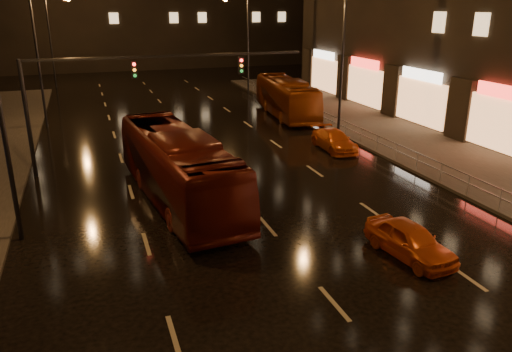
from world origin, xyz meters
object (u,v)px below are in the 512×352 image
at_px(bus_red, 178,167).
at_px(bus_curb, 286,97).
at_px(taxi_far, 334,140).
at_px(taxi_near, 410,240).

distance_m(bus_red, bus_curb, 19.95).
bearing_deg(bus_red, taxi_far, 20.19).
height_order(bus_red, taxi_near, bus_red).
bearing_deg(bus_curb, taxi_near, -95.59).
bearing_deg(taxi_near, bus_curb, 71.02).
bearing_deg(taxi_far, bus_red, -152.54).
bearing_deg(bus_red, bus_curb, 47.08).
relative_size(bus_red, taxi_far, 2.82).
height_order(bus_red, bus_curb, bus_red).
relative_size(bus_red, taxi_near, 3.14).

